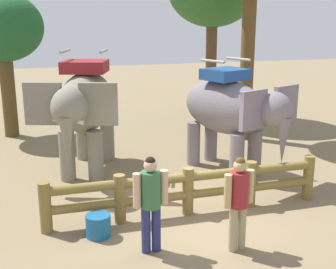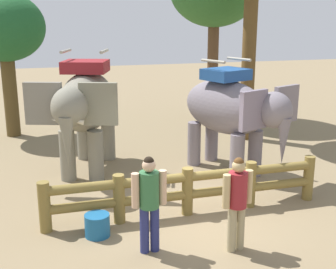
# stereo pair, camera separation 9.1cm
# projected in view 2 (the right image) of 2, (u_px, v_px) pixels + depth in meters

# --- Properties ---
(ground_plane) EXTENTS (60.00, 60.00, 0.00)m
(ground_plane) POSITION_uv_depth(u_px,v_px,m) (189.00, 217.00, 9.63)
(ground_plane) COLOR #806D4E
(log_fence) EXTENTS (6.18, 0.26, 1.05)m
(log_fence) POSITION_uv_depth(u_px,v_px,m) (187.00, 188.00, 9.61)
(log_fence) COLOR olive
(log_fence) RESTS_ON ground
(elephant_near_left) EXTENTS (2.71, 3.95, 3.31)m
(elephant_near_left) POSITION_uv_depth(u_px,v_px,m) (85.00, 106.00, 11.94)
(elephant_near_left) COLOR gray
(elephant_near_left) RESTS_ON ground
(elephant_center) EXTENTS (2.66, 3.66, 3.08)m
(elephant_center) POSITION_uv_depth(u_px,v_px,m) (231.00, 110.00, 11.96)
(elephant_center) COLOR slate
(elephant_center) RESTS_ON ground
(tourist_woman_in_black) EXTENTS (0.64, 0.37, 1.82)m
(tourist_woman_in_black) POSITION_uv_depth(u_px,v_px,m) (149.00, 198.00, 7.95)
(tourist_woman_in_black) COLOR navy
(tourist_woman_in_black) RESTS_ON ground
(tourist_man_in_blue) EXTENTS (0.62, 0.41, 1.78)m
(tourist_man_in_blue) POSITION_uv_depth(u_px,v_px,m) (237.00, 198.00, 8.02)
(tourist_man_in_blue) COLOR tan
(tourist_man_in_blue) RESTS_ON ground
(tree_back_center) EXTENTS (2.74, 2.74, 4.97)m
(tree_back_center) POSITION_uv_depth(u_px,v_px,m) (4.00, 30.00, 15.18)
(tree_back_center) COLOR #513F20
(tree_back_center) RESTS_ON ground
(feed_bucket) EXTENTS (0.49, 0.49, 0.45)m
(feed_bucket) POSITION_uv_depth(u_px,v_px,m) (97.00, 225.00, 8.74)
(feed_bucket) COLOR #19598C
(feed_bucket) RESTS_ON ground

